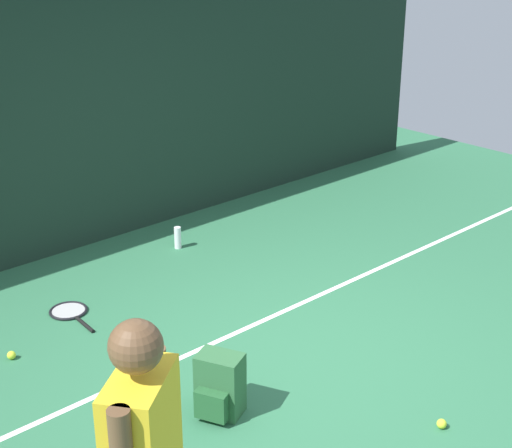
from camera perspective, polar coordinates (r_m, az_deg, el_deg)
ground_plane at (r=5.92m, az=2.64°, el=-10.09°), size 12.00×12.00×0.00m
back_fence at (r=7.67m, az=-13.29°, el=7.29°), size 10.00×0.10×2.53m
court_line at (r=6.30m, az=-1.25°, el=-7.92°), size 9.00×0.05×0.00m
tennis_racket at (r=6.74m, az=-13.56°, el=-6.33°), size 0.34×0.62×0.03m
backpack at (r=5.27m, az=-2.74°, el=-11.87°), size 0.36×0.36×0.44m
tennis_ball_near_player at (r=6.21m, az=-17.59°, el=-9.21°), size 0.07×0.07×0.07m
tennis_ball_by_fence at (r=5.37m, az=13.53°, el=-14.13°), size 0.07×0.07×0.07m
water_bottle at (r=7.77m, az=-5.79°, el=-1.01°), size 0.07×0.07×0.22m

